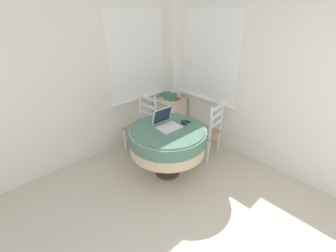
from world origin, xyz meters
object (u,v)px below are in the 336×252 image
object	(u,v)px
computer_mouse	(184,122)
book_on_cabinet	(175,98)
storage_box	(170,96)
dining_chair_near_back_window	(142,126)
round_dining_table	(168,138)
laptop	(167,123)
dining_chair_near_right_window	(207,131)
cell_phone	(187,121)
corner_cabinet	(170,114)

from	to	relation	value
computer_mouse	book_on_cabinet	xyz separation A→B (m)	(0.75, 0.94, -0.11)
storage_box	dining_chair_near_back_window	bearing A→B (deg)	-168.73
book_on_cabinet	round_dining_table	bearing A→B (deg)	-138.84
laptop	dining_chair_near_right_window	distance (m)	0.85
computer_mouse	dining_chair_near_right_window	world-z (taller)	dining_chair_near_right_window
cell_phone	book_on_cabinet	distance (m)	1.15
round_dining_table	storage_box	world-z (taller)	storage_box
round_dining_table	book_on_cabinet	size ratio (longest dim) A/B	5.47
laptop	round_dining_table	bearing A→B (deg)	-118.52
round_dining_table	computer_mouse	world-z (taller)	computer_mouse
corner_cabinet	storage_box	distance (m)	0.39
storage_box	dining_chair_near_right_window	bearing A→B (deg)	-98.92
laptop	storage_box	distance (m)	1.28
book_on_cabinet	storage_box	bearing A→B (deg)	139.76
round_dining_table	corner_cabinet	size ratio (longest dim) A/B	1.61
dining_chair_near_right_window	storage_box	distance (m)	1.06
cell_phone	dining_chair_near_back_window	size ratio (longest dim) A/B	0.12
round_dining_table	dining_chair_near_back_window	bearing A→B (deg)	79.75
round_dining_table	computer_mouse	bearing A→B (deg)	-13.97
laptop	computer_mouse	xyz separation A→B (m)	(0.23, -0.11, -0.03)
cell_phone	book_on_cabinet	world-z (taller)	cell_phone
computer_mouse	book_on_cabinet	bearing A→B (deg)	51.43
cell_phone	book_on_cabinet	xyz separation A→B (m)	(0.67, 0.93, -0.08)
storage_box	corner_cabinet	bearing A→B (deg)	30.74
round_dining_table	cell_phone	size ratio (longest dim) A/B	8.98
computer_mouse	dining_chair_near_right_window	bearing A→B (deg)	-1.79
cell_phone	dining_chair_near_right_window	distance (m)	0.55
dining_chair_near_right_window	storage_box	bearing A→B (deg)	81.08
computer_mouse	cell_phone	world-z (taller)	computer_mouse
round_dining_table	laptop	distance (m)	0.21
cell_phone	storage_box	bearing A→B (deg)	58.38
storage_box	book_on_cabinet	distance (m)	0.10
corner_cabinet	storage_box	xyz separation A→B (m)	(-0.02, -0.01, 0.39)
dining_chair_near_right_window	dining_chair_near_back_window	bearing A→B (deg)	126.97
laptop	cell_phone	xyz separation A→B (m)	(0.31, -0.09, -0.05)
corner_cabinet	storage_box	bearing A→B (deg)	-149.26
computer_mouse	corner_cabinet	size ratio (longest dim) A/B	0.16
cell_phone	corner_cabinet	distance (m)	1.25
round_dining_table	storage_box	xyz separation A→B (m)	(0.94, 0.93, 0.12)
dining_chair_near_back_window	storage_box	world-z (taller)	dining_chair_near_back_window
round_dining_table	book_on_cabinet	world-z (taller)	round_dining_table
laptop	cell_phone	distance (m)	0.33
round_dining_table	dining_chair_near_right_window	world-z (taller)	dining_chair_near_right_window
dining_chair_near_right_window	book_on_cabinet	bearing A→B (deg)	76.90
dining_chair_near_right_window	book_on_cabinet	xyz separation A→B (m)	(0.22, 0.96, 0.23)
laptop	computer_mouse	world-z (taller)	laptop
storage_box	book_on_cabinet	xyz separation A→B (m)	(0.06, -0.05, -0.05)
round_dining_table	corner_cabinet	world-z (taller)	round_dining_table
dining_chair_near_back_window	dining_chair_near_right_window	world-z (taller)	same
dining_chair_near_right_window	round_dining_table	bearing A→B (deg)	174.18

